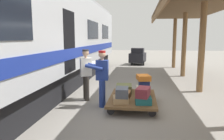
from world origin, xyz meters
TOP-DOWN VIEW (x-y plane):
  - ground_plane at (0.00, 0.00)m, footprint 60.00×60.00m
  - train_car at (3.76, -0.00)m, footprint 3.02×20.53m
  - luggage_cart at (0.18, 0.40)m, footprint 1.40×2.17m
  - suitcase_tan_vintage at (0.49, 0.99)m, footprint 0.49×0.55m
  - suitcase_teal_softside at (-0.14, 0.99)m, footprint 0.47×0.55m
  - suitcase_black_hardshell at (-0.14, 0.40)m, footprint 0.47×0.54m
  - suitcase_olive_duffel at (0.49, -0.20)m, footprint 0.55×0.66m
  - suitcase_brown_leather at (0.49, 0.40)m, footprint 0.51×0.63m
  - suitcase_cream_canvas at (-0.14, -0.20)m, footprint 0.45×0.66m
  - suitcase_navy_fabric at (-0.17, -0.17)m, footprint 0.37×0.48m
  - suitcase_orange_carryall at (-0.15, -0.19)m, footprint 0.50×0.62m
  - suitcase_burgundy_valise at (-0.13, 1.03)m, footprint 0.43×0.61m
  - suitcase_slate_roller at (0.45, 0.98)m, footprint 0.38×0.56m
  - porter_in_overalls at (1.11, 0.55)m, footprint 0.67×0.43m
  - porter_by_door at (1.74, -0.07)m, footprint 0.74×0.61m
  - baggage_tug at (0.20, -10.12)m, footprint 1.36×1.85m

SIDE VIEW (x-z plane):
  - ground_plane at x=0.00m, z-range 0.00..0.00m
  - luggage_cart at x=0.18m, z-range 0.10..0.38m
  - suitcase_tan_vintage at x=0.49m, z-range 0.28..0.44m
  - suitcase_brown_leather at x=0.49m, z-range 0.28..0.44m
  - suitcase_cream_canvas at x=-0.14m, z-range 0.28..0.47m
  - suitcase_teal_softside at x=-0.14m, z-range 0.28..0.47m
  - suitcase_black_hardshell at x=-0.14m, z-range 0.28..0.48m
  - suitcase_olive_duffel at x=0.49m, z-range 0.28..0.52m
  - suitcase_slate_roller at x=0.45m, z-range 0.44..0.69m
  - suitcase_navy_fabric at x=-0.17m, z-range 0.47..0.70m
  - suitcase_burgundy_valise at x=-0.13m, z-range 0.47..0.73m
  - baggage_tug at x=0.20m, z-range -0.02..1.28m
  - suitcase_orange_carryall at x=-0.15m, z-range 0.70..0.87m
  - porter_in_overalls at x=1.11m, z-range 0.07..1.78m
  - porter_by_door at x=1.74m, z-range 0.07..1.78m
  - train_car at x=3.76m, z-range 0.06..4.06m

